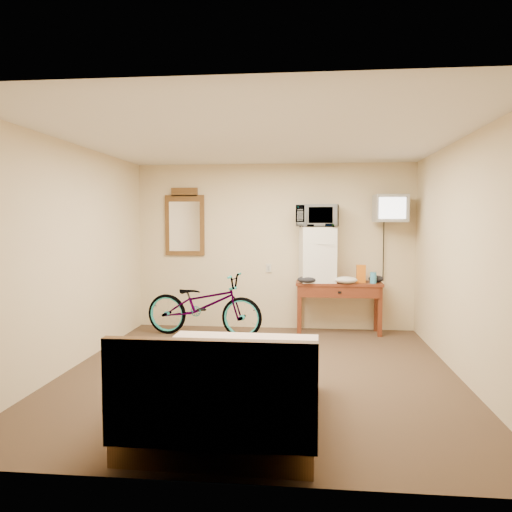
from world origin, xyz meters
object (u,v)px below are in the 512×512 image
object	(u,v)px
crt_television	(390,208)
wall_mirror	(185,223)
microwave	(318,216)
blue_cup	(373,278)
bed	(230,388)
bicycle	(204,305)
mini_fridge	(317,254)
desk	(339,291)

from	to	relation	value
crt_television	wall_mirror	distance (m)	3.07
microwave	blue_cup	distance (m)	1.19
microwave	bed	world-z (taller)	microwave
microwave	blue_cup	world-z (taller)	microwave
wall_mirror	bicycle	distance (m)	1.39
microwave	bed	distance (m)	3.79
mini_fridge	wall_mirror	distance (m)	2.09
desk	bed	bearing A→B (deg)	-107.54
crt_television	bicycle	world-z (taller)	crt_television
desk	bed	world-z (taller)	bed
desk	bicycle	xyz separation A→B (m)	(-1.92, -0.36, -0.17)
wall_mirror	bicycle	xyz separation A→B (m)	(0.42, -0.63, -1.16)
mini_fridge	blue_cup	world-z (taller)	mini_fridge
microwave	blue_cup	bearing A→B (deg)	-1.37
desk	bicycle	size ratio (longest dim) A/B	0.73
blue_cup	bed	xyz separation A→B (m)	(-1.55, -3.32, -0.53)
wall_mirror	desk	bearing A→B (deg)	-6.57
wall_mirror	blue_cup	bearing A→B (deg)	-6.83
crt_television	bed	world-z (taller)	crt_television
mini_fridge	wall_mirror	world-z (taller)	wall_mirror
desk	microwave	size ratio (longest dim) A/B	2.10
microwave	mini_fridge	bearing A→B (deg)	-116.94
desk	crt_television	world-z (taller)	crt_television
microwave	blue_cup	xyz separation A→B (m)	(0.79, -0.11, -0.88)
bicycle	bed	size ratio (longest dim) A/B	0.88
blue_cup	bicycle	world-z (taller)	blue_cup
mini_fridge	blue_cup	xyz separation A→B (m)	(0.79, -0.11, -0.32)
bed	microwave	bearing A→B (deg)	77.58
blue_cup	desk	bearing A→B (deg)	171.89
mini_fridge	microwave	xyz separation A→B (m)	(0.00, 0.00, 0.56)
bed	bicycle	bearing A→B (deg)	105.70
blue_cup	bicycle	xyz separation A→B (m)	(-2.40, -0.29, -0.38)
crt_television	bed	size ratio (longest dim) A/B	0.30
bicycle	blue_cup	bearing A→B (deg)	-74.80
desk	mini_fridge	distance (m)	0.62
microwave	bicycle	bearing A→B (deg)	-159.15
desk	microwave	distance (m)	1.14
wall_mirror	bicycle	bearing A→B (deg)	-56.06
desk	bed	distance (m)	3.57
blue_cup	bed	bearing A→B (deg)	-115.03
mini_fridge	desk	bearing A→B (deg)	-8.14
microwave	crt_television	world-z (taller)	crt_television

